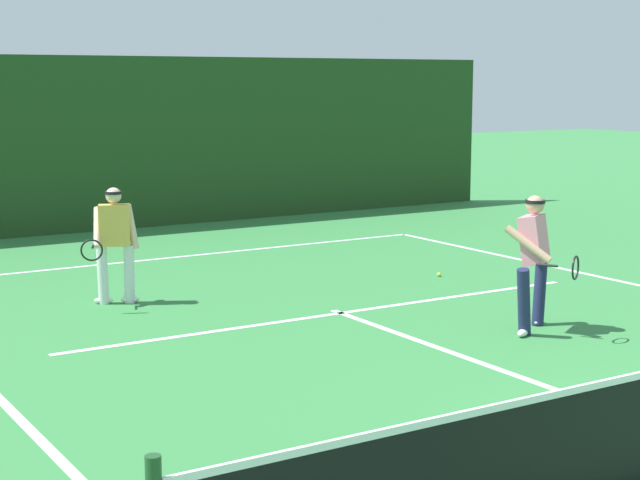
{
  "coord_description": "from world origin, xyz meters",
  "views": [
    {
      "loc": [
        -7.18,
        -4.81,
        3.09
      ],
      "look_at": [
        -0.28,
        6.29,
        1.0
      ],
      "focal_mm": 56.97,
      "sensor_mm": 36.0,
      "label": 1
    }
  ],
  "objects": [
    {
      "name": "court_line_service",
      "position": [
        0.0,
        6.21,
        0.0
      ],
      "size": [
        7.85,
        0.1,
        0.01
      ],
      "primitive_type": "cube",
      "color": "white",
      "rests_on": "ground_plane"
    },
    {
      "name": "court_line_baseline_far",
      "position": [
        0.0,
        11.3,
        0.0
      ],
      "size": [
        9.63,
        0.1,
        0.01
      ],
      "primitive_type": "cube",
      "color": "white",
      "rests_on": "ground_plane"
    },
    {
      "name": "player_near",
      "position": [
        1.5,
        4.19,
        0.93
      ],
      "size": [
        0.91,
        1.04,
        1.69
      ],
      "rotation": [
        0.0,
        0.0,
        3.67
      ],
      "color": "#1E234C",
      "rests_on": "ground_plane"
    },
    {
      "name": "back_fence_windscreen",
      "position": [
        0.0,
        15.02,
        1.77
      ],
      "size": [
        19.24,
        0.12,
        3.54
      ],
      "primitive_type": "cube",
      "color": "#20401B",
      "rests_on": "ground_plane"
    },
    {
      "name": "tennis_ball",
      "position": [
        2.68,
        7.5,
        0.03
      ],
      "size": [
        0.07,
        0.07,
        0.07
      ],
      "primitive_type": "sphere",
      "color": "#D1E033",
      "rests_on": "ground_plane"
    },
    {
      "name": "court_line_centre",
      "position": [
        0.0,
        3.2,
        0.0
      ],
      "size": [
        0.1,
        6.4,
        0.01
      ],
      "primitive_type": "cube",
      "color": "white",
      "rests_on": "ground_plane"
    },
    {
      "name": "player_far",
      "position": [
        -2.32,
        8.36,
        0.89
      ],
      "size": [
        0.95,
        0.83,
        1.62
      ],
      "rotation": [
        0.0,
        0.0,
        2.75
      ],
      "color": "silver",
      "rests_on": "ground_plane"
    }
  ]
}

